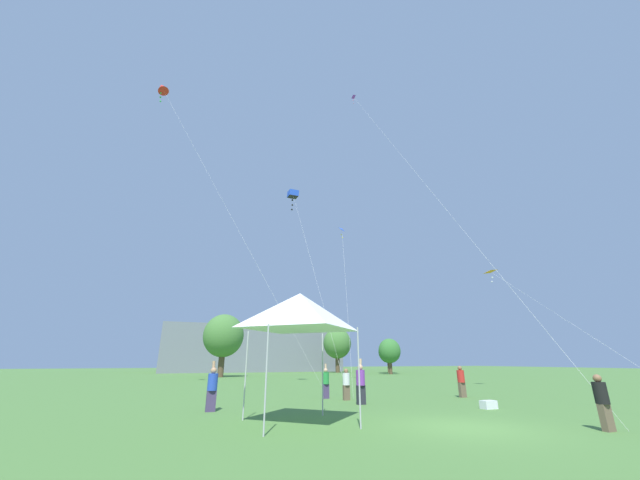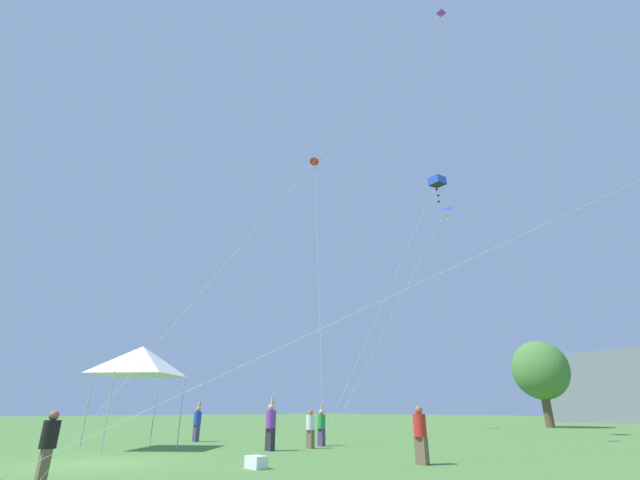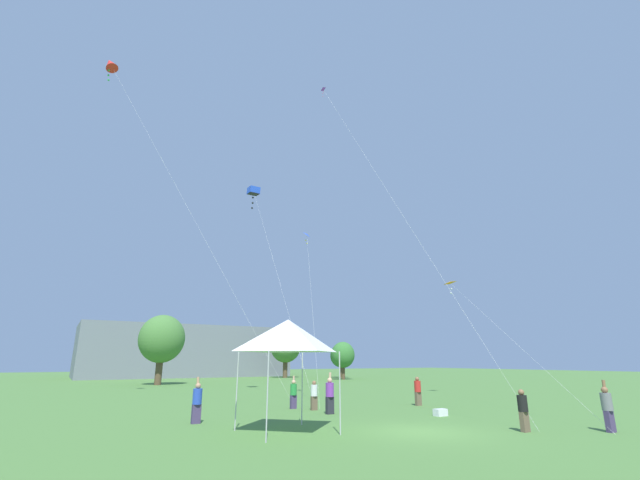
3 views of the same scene
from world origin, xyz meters
TOP-DOWN VIEW (x-y plane):
  - ground_plane at (0.00, 0.00)m, footprint 220.00×220.00m
  - tree_near_right at (-2.29, 39.27)m, footprint 5.15×4.63m
  - festival_tent at (-4.58, 2.52)m, footprint 3.33×3.33m
  - cooler_box at (4.28, 3.14)m, footprint 0.65×0.39m
  - person_purple_shirt at (-0.02, 6.61)m, footprint 0.42×0.42m
  - person_black_shirt at (3.43, -2.08)m, footprint 0.37×0.37m
  - person_red_shirt at (6.90, 7.45)m, footprint 0.40×0.40m
  - person_blue_shirt at (-6.88, 6.71)m, footprint 0.40×0.40m
  - person_green_shirt at (-0.48, 9.82)m, footprint 0.37×0.37m
  - person_white_shirt at (0.19, 8.59)m, footprint 0.37×0.37m
  - kite_red_diamond_0 at (-12.01, 19.10)m, footprint 12.48×10.07m
  - kite_purple_delta_1 at (5.10, 14.73)m, footprint 1.51×18.39m
  - kite_blue_box_2 at (0.63, 20.27)m, footprint 0.96×12.03m
  - kite_blue_delta_4 at (3.70, 15.83)m, footprint 3.37×7.39m

SIDE VIEW (x-z plane):
  - ground_plane at x=0.00m, z-range 0.00..0.00m
  - cooler_box at x=4.28m, z-range 0.00..0.33m
  - person_white_shirt at x=0.19m, z-range 0.06..1.62m
  - person_black_shirt at x=3.43m, z-range 0.06..1.62m
  - person_green_shirt at x=-0.48m, z-range -0.03..1.77m
  - person_red_shirt at x=6.90m, z-range 0.07..1.74m
  - person_blue_shirt at x=-6.88m, z-range -0.03..1.92m
  - person_purple_shirt at x=-0.02m, z-range -0.03..2.02m
  - festival_tent at x=-4.58m, z-range 1.49..5.76m
  - tree_near_right at x=-2.29m, z-range 1.13..8.90m
  - kite_blue_delta_4 at x=3.70m, z-range 5.95..18.80m
  - kite_blue_box_2 at x=0.63m, z-range 8.39..26.03m
  - kite_red_diamond_0 at x=-12.01m, z-range 11.98..37.39m
  - kite_purple_delta_1 at x=5.10m, z-range 11.70..38.59m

